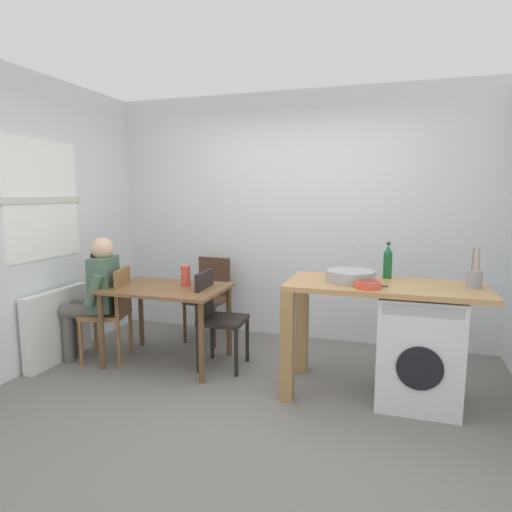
{
  "coord_description": "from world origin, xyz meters",
  "views": [
    {
      "loc": [
        1.01,
        -2.96,
        1.61
      ],
      "look_at": [
        -0.06,
        0.45,
        1.09
      ],
      "focal_mm": 30.3,
      "sensor_mm": 36.0,
      "label": 1
    }
  ],
  "objects_px": {
    "chair_spare_by_wall": "(210,294)",
    "washing_machine": "(418,348)",
    "chair_opposite": "(216,314)",
    "vase": "(186,276)",
    "seated_person": "(96,292)",
    "chair_person_seat": "(113,308)",
    "dining_table": "(167,297)",
    "mixing_bowl": "(368,284)",
    "utensil_crock": "(474,278)",
    "bottle_tall_green": "(388,262)"
  },
  "relations": [
    {
      "from": "bottle_tall_green",
      "to": "vase",
      "type": "height_order",
      "value": "bottle_tall_green"
    },
    {
      "from": "mixing_bowl",
      "to": "utensil_crock",
      "type": "distance_m",
      "value": 0.79
    },
    {
      "from": "chair_spare_by_wall",
      "to": "seated_person",
      "type": "height_order",
      "value": "seated_person"
    },
    {
      "from": "washing_machine",
      "to": "bottle_tall_green",
      "type": "distance_m",
      "value": 0.71
    },
    {
      "from": "chair_spare_by_wall",
      "to": "chair_person_seat",
      "type": "bearing_deg",
      "value": 57.44
    },
    {
      "from": "seated_person",
      "to": "vase",
      "type": "relative_size",
      "value": 6.17
    },
    {
      "from": "dining_table",
      "to": "utensil_crock",
      "type": "height_order",
      "value": "utensil_crock"
    },
    {
      "from": "chair_opposite",
      "to": "washing_machine",
      "type": "distance_m",
      "value": 1.77
    },
    {
      "from": "chair_opposite",
      "to": "vase",
      "type": "bearing_deg",
      "value": -102.1
    },
    {
      "from": "chair_person_seat",
      "to": "chair_opposite",
      "type": "distance_m",
      "value": 1.03
    },
    {
      "from": "seated_person",
      "to": "chair_person_seat",
      "type": "bearing_deg",
      "value": -90.0
    },
    {
      "from": "seated_person",
      "to": "mixing_bowl",
      "type": "distance_m",
      "value": 2.58
    },
    {
      "from": "vase",
      "to": "seated_person",
      "type": "bearing_deg",
      "value": -165.31
    },
    {
      "from": "chair_person_seat",
      "to": "bottle_tall_green",
      "type": "distance_m",
      "value": 2.6
    },
    {
      "from": "dining_table",
      "to": "chair_spare_by_wall",
      "type": "height_order",
      "value": "chair_spare_by_wall"
    },
    {
      "from": "bottle_tall_green",
      "to": "vase",
      "type": "xyz_separation_m",
      "value": [
        -1.83,
        -0.01,
        -0.22
      ]
    },
    {
      "from": "chair_person_seat",
      "to": "bottle_tall_green",
      "type": "bearing_deg",
      "value": -101.5
    },
    {
      "from": "washing_machine",
      "to": "bottle_tall_green",
      "type": "xyz_separation_m",
      "value": [
        -0.25,
        0.24,
        0.62
      ]
    },
    {
      "from": "chair_spare_by_wall",
      "to": "chair_opposite",
      "type": "bearing_deg",
      "value": 121.83
    },
    {
      "from": "chair_person_seat",
      "to": "dining_table",
      "type": "bearing_deg",
      "value": -97.59
    },
    {
      "from": "mixing_bowl",
      "to": "utensil_crock",
      "type": "bearing_deg",
      "value": 18.46
    },
    {
      "from": "dining_table",
      "to": "chair_opposite",
      "type": "bearing_deg",
      "value": 5.57
    },
    {
      "from": "chair_opposite",
      "to": "chair_spare_by_wall",
      "type": "relative_size",
      "value": 1.0
    },
    {
      "from": "seated_person",
      "to": "mixing_bowl",
      "type": "xyz_separation_m",
      "value": [
        2.55,
        -0.2,
        0.28
      ]
    },
    {
      "from": "chair_opposite",
      "to": "washing_machine",
      "type": "relative_size",
      "value": 1.05
    },
    {
      "from": "washing_machine",
      "to": "utensil_crock",
      "type": "relative_size",
      "value": 2.87
    },
    {
      "from": "chair_opposite",
      "to": "utensil_crock",
      "type": "height_order",
      "value": "utensil_crock"
    },
    {
      "from": "vase",
      "to": "washing_machine",
      "type": "bearing_deg",
      "value": -6.3
    },
    {
      "from": "chair_opposite",
      "to": "bottle_tall_green",
      "type": "distance_m",
      "value": 1.6
    },
    {
      "from": "dining_table",
      "to": "chair_person_seat",
      "type": "distance_m",
      "value": 0.57
    },
    {
      "from": "chair_opposite",
      "to": "seated_person",
      "type": "height_order",
      "value": "seated_person"
    },
    {
      "from": "washing_machine",
      "to": "mixing_bowl",
      "type": "xyz_separation_m",
      "value": [
        -0.38,
        -0.2,
        0.52
      ]
    },
    {
      "from": "washing_machine",
      "to": "mixing_bowl",
      "type": "height_order",
      "value": "mixing_bowl"
    },
    {
      "from": "dining_table",
      "to": "utensil_crock",
      "type": "xyz_separation_m",
      "value": [
        2.6,
        -0.08,
        0.35
      ]
    },
    {
      "from": "vase",
      "to": "chair_spare_by_wall",
      "type": "bearing_deg",
      "value": 93.7
    },
    {
      "from": "chair_spare_by_wall",
      "to": "mixing_bowl",
      "type": "distance_m",
      "value": 2.11
    },
    {
      "from": "chair_spare_by_wall",
      "to": "dining_table",
      "type": "bearing_deg",
      "value": 87.1
    },
    {
      "from": "seated_person",
      "to": "washing_machine",
      "type": "height_order",
      "value": "seated_person"
    },
    {
      "from": "bottle_tall_green",
      "to": "mixing_bowl",
      "type": "relative_size",
      "value": 1.52
    },
    {
      "from": "dining_table",
      "to": "mixing_bowl",
      "type": "relative_size",
      "value": 5.61
    },
    {
      "from": "utensil_crock",
      "to": "vase",
      "type": "bearing_deg",
      "value": 175.86
    },
    {
      "from": "seated_person",
      "to": "bottle_tall_green",
      "type": "relative_size",
      "value": 4.04
    },
    {
      "from": "chair_person_seat",
      "to": "chair_spare_by_wall",
      "type": "relative_size",
      "value": 1.0
    },
    {
      "from": "bottle_tall_green",
      "to": "utensil_crock",
      "type": "distance_m",
      "value": 0.65
    },
    {
      "from": "mixing_bowl",
      "to": "vase",
      "type": "xyz_separation_m",
      "value": [
        -1.7,
        0.43,
        -0.11
      ]
    },
    {
      "from": "chair_spare_by_wall",
      "to": "washing_machine",
      "type": "bearing_deg",
      "value": 161.88
    },
    {
      "from": "chair_opposite",
      "to": "mixing_bowl",
      "type": "xyz_separation_m",
      "value": [
        1.37,
        -0.37,
        0.44
      ]
    },
    {
      "from": "bottle_tall_green",
      "to": "vase",
      "type": "distance_m",
      "value": 1.84
    },
    {
      "from": "seated_person",
      "to": "vase",
      "type": "distance_m",
      "value": 0.9
    },
    {
      "from": "seated_person",
      "to": "washing_machine",
      "type": "bearing_deg",
      "value": -105.98
    }
  ]
}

